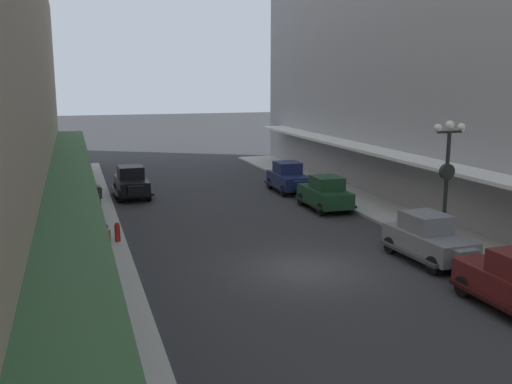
# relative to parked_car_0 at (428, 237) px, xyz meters

# --- Properties ---
(ground_plane) EXTENTS (200.00, 200.00, 0.00)m
(ground_plane) POSITION_rel_parked_car_0_xyz_m (-4.90, 0.49, -0.94)
(ground_plane) COLOR #2D2D30
(sidewalk_left) EXTENTS (3.00, 60.00, 0.15)m
(sidewalk_left) POSITION_rel_parked_car_0_xyz_m (-12.40, 0.49, -0.87)
(sidewalk_left) COLOR #A8A59E
(sidewalk_left) RESTS_ON ground
(sidewalk_right) EXTENTS (3.00, 60.00, 0.15)m
(sidewalk_right) POSITION_rel_parked_car_0_xyz_m (2.60, 0.49, -0.87)
(sidewalk_right) COLOR #A8A59E
(sidewalk_right) RESTS_ON ground
(parked_car_0) EXTENTS (2.30, 4.32, 1.84)m
(parked_car_0) POSITION_rel_parked_car_0_xyz_m (0.00, 0.00, 0.00)
(parked_car_0) COLOR slate
(parked_car_0) RESTS_ON ground
(parked_car_2) EXTENTS (2.21, 4.29, 1.84)m
(parked_car_2) POSITION_rel_parked_car_0_xyz_m (-9.65, 16.01, 0.00)
(parked_car_2) COLOR black
(parked_car_2) RESTS_ON ground
(parked_car_3) EXTENTS (2.24, 4.30, 1.84)m
(parked_car_3) POSITION_rel_parked_car_0_xyz_m (-0.12, 14.79, 0.00)
(parked_car_3) COLOR #19234C
(parked_car_3) RESTS_ON ground
(parked_car_4) EXTENTS (2.18, 4.28, 1.84)m
(parked_car_4) POSITION_rel_parked_car_0_xyz_m (-0.05, 9.45, 0.00)
(parked_car_4) COLOR #193D23
(parked_car_4) RESTS_ON ground
(lamp_post_with_clock) EXTENTS (1.42, 0.44, 5.16)m
(lamp_post_with_clock) POSITION_rel_parked_car_0_xyz_m (1.50, 1.17, 2.04)
(lamp_post_with_clock) COLOR black
(lamp_post_with_clock) RESTS_ON sidewalk_right
(fire_hydrant) EXTENTS (0.24, 0.24, 0.82)m
(fire_hydrant) POSITION_rel_parked_car_0_xyz_m (-11.25, 5.95, -0.38)
(fire_hydrant) COLOR #B21E19
(fire_hydrant) RESTS_ON sidewalk_left
(pedestrian_0) EXTENTS (0.36, 0.28, 1.67)m
(pedestrian_0) POSITION_rel_parked_car_0_xyz_m (-12.38, 16.74, 0.07)
(pedestrian_0) COLOR slate
(pedestrian_0) RESTS_ON sidewalk_left
(pedestrian_1) EXTENTS (0.36, 0.24, 1.64)m
(pedestrian_1) POSITION_rel_parked_car_0_xyz_m (-11.76, 11.16, 0.05)
(pedestrian_1) COLOR #4C4238
(pedestrian_1) RESTS_ON sidewalk_left
(pedestrian_2) EXTENTS (0.36, 0.24, 1.64)m
(pedestrian_2) POSITION_rel_parked_car_0_xyz_m (-11.89, 2.51, 0.05)
(pedestrian_2) COLOR #2D2D33
(pedestrian_2) RESTS_ON sidewalk_left
(pedestrian_3) EXTENTS (0.36, 0.28, 1.67)m
(pedestrian_3) POSITION_rel_parked_car_0_xyz_m (-12.11, 9.51, 0.07)
(pedestrian_3) COLOR slate
(pedestrian_3) RESTS_ON sidewalk_left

